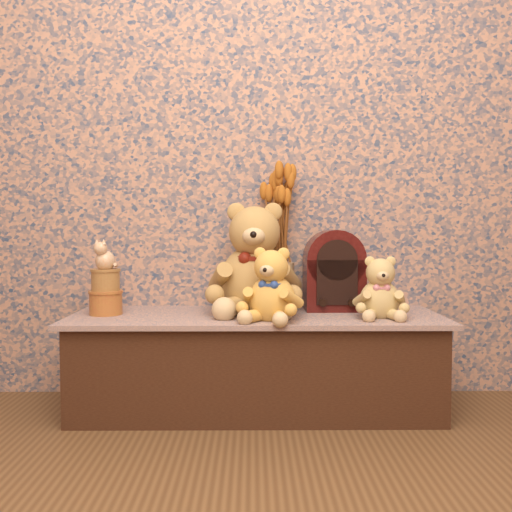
{
  "coord_description": "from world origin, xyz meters",
  "views": [
    {
      "loc": [
        -0.01,
        -0.98,
        0.75
      ],
      "look_at": [
        0.0,
        1.2,
        0.63
      ],
      "focal_mm": 38.84,
      "sensor_mm": 36.0,
      "label": 1
    }
  ],
  "objects": [
    {
      "name": "biscuit_tin_lower",
      "position": [
        -0.61,
        1.25,
        0.44
      ],
      "size": [
        0.16,
        0.16,
        0.09
      ],
      "primitive_type": "cylinder",
      "rotation": [
        0.0,
        0.0,
        0.26
      ],
      "color": "gold",
      "rests_on": "display_shelf"
    },
    {
      "name": "ceramic_vase",
      "position": [
        0.11,
        1.42,
        0.49
      ],
      "size": [
        0.15,
        0.15,
        0.2
      ],
      "primitive_type": "cylinder",
      "rotation": [
        0.0,
        0.0,
        0.27
      ],
      "color": "tan",
      "rests_on": "display_shelf"
    },
    {
      "name": "teddy_small",
      "position": [
        0.49,
        1.17,
        0.52
      ],
      "size": [
        0.22,
        0.25,
        0.26
      ],
      "primitive_type": null,
      "rotation": [
        0.0,
        0.0,
        -0.05
      ],
      "color": "tan",
      "rests_on": "display_shelf"
    },
    {
      "name": "teddy_medium",
      "position": [
        0.06,
        1.11,
        0.54
      ],
      "size": [
        0.32,
        0.34,
        0.3
      ],
      "primitive_type": null,
      "rotation": [
        0.0,
        0.0,
        -0.34
      ],
      "color": "gold",
      "rests_on": "display_shelf"
    },
    {
      "name": "cat_figurine",
      "position": [
        -0.61,
        1.25,
        0.64
      ],
      "size": [
        0.12,
        0.13,
        0.13
      ],
      "primitive_type": null,
      "rotation": [
        0.0,
        0.0,
        -0.38
      ],
      "color": "silver",
      "rests_on": "biscuit_tin_upper"
    },
    {
      "name": "dried_stalks",
      "position": [
        0.11,
        1.42,
        0.82
      ],
      "size": [
        0.29,
        0.29,
        0.46
      ],
      "primitive_type": null,
      "rotation": [
        0.0,
        0.0,
        -0.25
      ],
      "color": "#AF5D1C",
      "rests_on": "ceramic_vase"
    },
    {
      "name": "biscuit_tin_upper",
      "position": [
        -0.61,
        1.25,
        0.53
      ],
      "size": [
        0.14,
        0.14,
        0.09
      ],
      "primitive_type": "cylinder",
      "rotation": [
        0.0,
        0.0,
        0.22
      ],
      "color": "tan",
      "rests_on": "biscuit_tin_lower"
    },
    {
      "name": "cathedral_radio",
      "position": [
        0.33,
        1.37,
        0.57
      ],
      "size": [
        0.25,
        0.18,
        0.34
      ],
      "primitive_type": null,
      "rotation": [
        0.0,
        0.0,
        0.01
      ],
      "color": "#3C0B0A",
      "rests_on": "display_shelf"
    },
    {
      "name": "display_shelf",
      "position": [
        0.0,
        1.25,
        0.2
      ],
      "size": [
        1.5,
        0.52,
        0.39
      ],
      "primitive_type": "cube",
      "color": "#334568",
      "rests_on": "ground"
    },
    {
      "name": "teddy_large",
      "position": [
        -0.0,
        1.32,
        0.64
      ],
      "size": [
        0.41,
        0.48,
        0.49
      ],
      "primitive_type": null,
      "rotation": [
        0.0,
        0.0,
        -0.04
      ],
      "color": "#AE8643",
      "rests_on": "display_shelf"
    }
  ]
}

